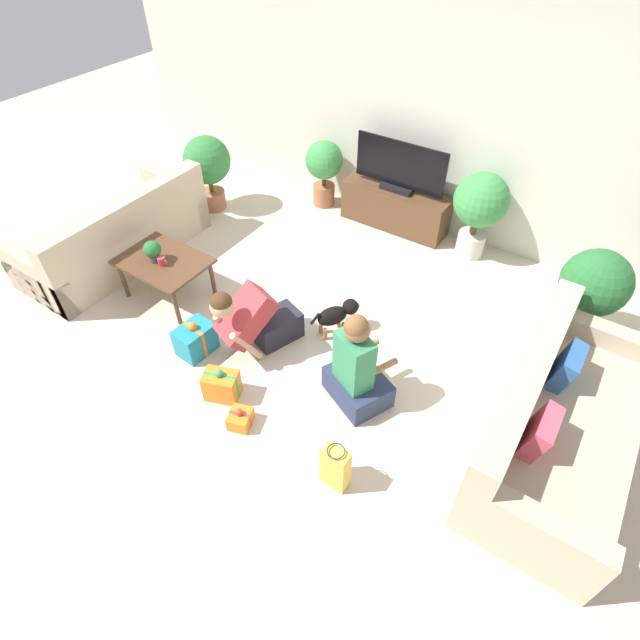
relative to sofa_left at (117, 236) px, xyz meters
name	(u,v)px	position (x,y,z in m)	size (l,w,h in m)	color
ground_plane	(287,342)	(2.38, -0.06, -0.29)	(16.00, 16.00, 0.00)	beige
wall_back	(424,115)	(2.38, 2.57, 1.01)	(8.40, 0.06, 2.60)	beige
sofa_left	(117,236)	(0.00, 0.00, 0.00)	(0.93, 2.07, 0.83)	#C6B293
sofa_right	(556,426)	(4.76, 0.15, 0.00)	(0.93, 2.07, 0.83)	#C6B293
coffee_table	(164,264)	(0.96, -0.18, 0.12)	(0.88, 0.63, 0.46)	brown
tv_console	(395,208)	(2.29, 2.30, -0.04)	(1.30, 0.39, 0.49)	brown
tv	(400,169)	(2.29, 2.30, 0.46)	(1.12, 0.20, 0.58)	black
potted_plant_back_right	(480,205)	(3.29, 2.25, 0.35)	(0.59, 0.59, 0.99)	beige
potted_plant_corner_right	(593,287)	(4.61, 1.53, 0.32)	(0.61, 0.61, 0.96)	#4C4C51
potted_plant_corner_left	(208,165)	(0.14, 1.39, 0.31)	(0.58, 0.58, 0.94)	#A36042
potted_plant_back_left	(324,166)	(1.29, 2.25, 0.24)	(0.47, 0.47, 0.84)	#A36042
person_kneeling	(255,320)	(2.19, -0.26, 0.07)	(0.55, 0.85, 0.81)	#23232D
person_sitting	(357,370)	(3.25, -0.26, 0.07)	(0.64, 0.61, 0.96)	#283351
dog	(338,314)	(2.70, 0.33, -0.06)	(0.33, 0.46, 0.35)	black
gift_box_a	(195,339)	(1.75, -0.61, -0.14)	(0.28, 0.36, 0.36)	teal
gift_box_b	(240,419)	(2.61, -1.02, -0.22)	(0.23, 0.24, 0.19)	orange
gift_box_c	(222,385)	(2.30, -0.87, -0.15)	(0.33, 0.28, 0.33)	orange
gift_bag_a	(335,467)	(3.53, -1.03, -0.08)	(0.20, 0.13, 0.43)	#E5B74C
mug	(162,261)	(1.02, -0.23, 0.22)	(0.12, 0.08, 0.09)	#B23D38
tabletop_plant	(153,250)	(0.91, -0.22, 0.30)	(0.17, 0.17, 0.22)	#4C4C51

